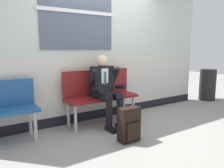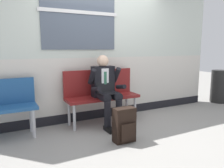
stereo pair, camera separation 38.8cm
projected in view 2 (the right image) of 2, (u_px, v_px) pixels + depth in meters
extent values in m
plane|color=gray|center=(120.00, 127.00, 3.91)|extent=(18.00, 18.00, 0.00)
cube|color=beige|center=(102.00, 12.00, 4.20)|extent=(5.33, 0.12, 1.71)
cube|color=beige|center=(103.00, 83.00, 4.42)|extent=(5.33, 0.12, 1.02)
cube|color=black|center=(103.00, 112.00, 4.51)|extent=(5.33, 0.14, 0.17)
cube|color=#4C5666|center=(80.00, 12.00, 3.93)|extent=(1.38, 0.02, 1.31)
cube|color=silver|center=(80.00, 12.00, 3.92)|extent=(1.46, 0.03, 0.06)
cube|color=maroon|center=(103.00, 97.00, 4.07)|extent=(1.37, 0.42, 0.05)
cube|color=maroon|center=(99.00, 82.00, 4.19)|extent=(1.37, 0.04, 0.47)
cylinder|color=#B7B7BC|center=(74.00, 118.00, 3.70)|extent=(0.05, 0.05, 0.45)
cylinder|color=#B7B7BC|center=(69.00, 113.00, 3.96)|extent=(0.05, 0.05, 0.45)
cylinder|color=#B7B7BC|center=(135.00, 109.00, 4.26)|extent=(0.05, 0.05, 0.45)
cylinder|color=#B7B7BC|center=(127.00, 105.00, 4.52)|extent=(0.05, 0.05, 0.45)
cylinder|color=#B7B7BC|center=(34.00, 124.00, 3.40)|extent=(0.05, 0.05, 0.45)
cylinder|color=#B7B7BC|center=(31.00, 118.00, 3.67)|extent=(0.05, 0.05, 0.45)
cylinder|color=black|center=(102.00, 97.00, 3.83)|extent=(0.15, 0.40, 0.15)
cylinder|color=black|center=(107.00, 116.00, 3.71)|extent=(0.11, 0.11, 0.50)
cube|color=black|center=(109.00, 129.00, 3.69)|extent=(0.10, 0.26, 0.07)
cylinder|color=black|center=(114.00, 95.00, 3.93)|extent=(0.15, 0.40, 0.15)
cylinder|color=black|center=(119.00, 114.00, 3.81)|extent=(0.11, 0.11, 0.50)
cube|color=black|center=(121.00, 127.00, 3.79)|extent=(0.10, 0.26, 0.07)
cube|color=black|center=(103.00, 81.00, 4.02)|extent=(0.40, 0.18, 0.55)
cube|color=silver|center=(105.00, 79.00, 3.93)|extent=(0.14, 0.01, 0.38)
cube|color=#2D664C|center=(105.00, 81.00, 3.93)|extent=(0.05, 0.01, 0.33)
sphere|color=beige|center=(103.00, 61.00, 3.96)|extent=(0.21, 0.21, 0.21)
cylinder|color=black|center=(92.00, 77.00, 3.83)|extent=(0.09, 0.25, 0.30)
cylinder|color=black|center=(96.00, 89.00, 3.72)|extent=(0.08, 0.27, 0.12)
cylinder|color=black|center=(116.00, 75.00, 4.05)|extent=(0.09, 0.25, 0.30)
cylinder|color=black|center=(121.00, 87.00, 3.94)|extent=(0.08, 0.27, 0.12)
cube|color=black|center=(109.00, 93.00, 3.84)|extent=(0.35, 0.22, 0.02)
cube|color=black|center=(106.00, 86.00, 3.94)|extent=(0.35, 0.08, 0.21)
cube|color=black|center=(124.00, 125.00, 3.26)|extent=(0.32, 0.17, 0.52)
cube|color=black|center=(128.00, 132.00, 3.18)|extent=(0.22, 0.04, 0.26)
cylinder|color=black|center=(219.00, 86.00, 5.65)|extent=(0.42, 0.42, 0.82)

